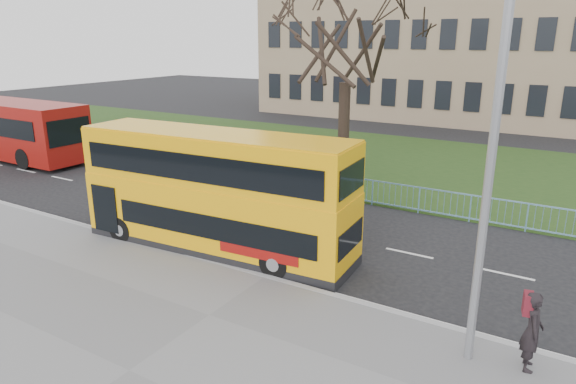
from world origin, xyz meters
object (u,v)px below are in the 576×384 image
at_px(red_bus, 1,127).
at_px(street_lamp, 489,128).
at_px(yellow_bus, 216,190).
at_px(pedestrian, 532,331).

height_order(red_bus, street_lamp, street_lamp).
relative_size(yellow_bus, street_lamp, 1.03).
xyz_separation_m(yellow_bus, street_lamp, (8.49, -2.05, 3.08)).
height_order(red_bus, pedestrian, red_bus).
relative_size(yellow_bus, pedestrian, 5.39).
distance_m(red_bus, pedestrian, 30.15).
relative_size(red_bus, pedestrian, 7.16).
xyz_separation_m(yellow_bus, red_bus, (-19.72, 4.50, -0.33)).
relative_size(red_bus, street_lamp, 1.36).
distance_m(yellow_bus, red_bus, 20.23).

